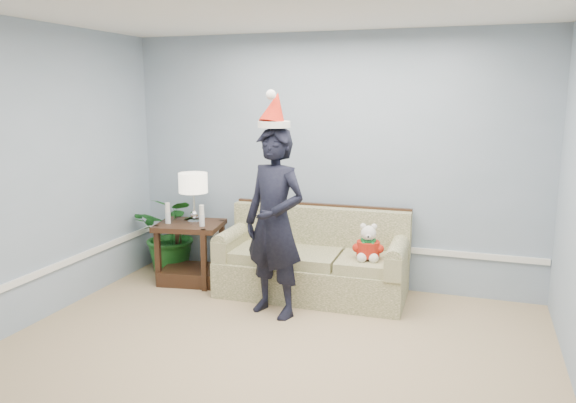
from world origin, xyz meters
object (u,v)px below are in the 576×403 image
(teddy_bear, at_px, (368,247))
(sofa, at_px, (313,264))
(side_table, at_px, (191,259))
(houseplant, at_px, (173,234))
(table_lamp, at_px, (193,185))
(man, at_px, (275,223))

(teddy_bear, bearing_deg, sofa, 154.65)
(side_table, bearing_deg, sofa, 3.36)
(houseplant, bearing_deg, table_lamp, -31.65)
(side_table, bearing_deg, teddy_bear, -2.52)
(side_table, height_order, table_lamp, table_lamp)
(sofa, relative_size, houseplant, 2.12)
(table_lamp, bearing_deg, teddy_bear, -2.84)
(table_lamp, relative_size, man, 0.31)
(man, bearing_deg, teddy_bear, 50.38)
(sofa, relative_size, side_table, 2.49)
(side_table, distance_m, man, 1.47)
(sofa, bearing_deg, man, -107.43)
(houseplant, height_order, teddy_bear, houseplant)
(table_lamp, distance_m, houseplant, 0.81)
(side_table, distance_m, teddy_bear, 2.02)
(sofa, relative_size, table_lamp, 3.49)
(sofa, height_order, man, man)
(side_table, distance_m, houseplant, 0.49)
(houseplant, bearing_deg, man, -28.06)
(table_lamp, height_order, houseplant, table_lamp)
(teddy_bear, bearing_deg, table_lamp, 167.56)
(man, xyz_separation_m, teddy_bear, (0.79, 0.48, -0.28))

